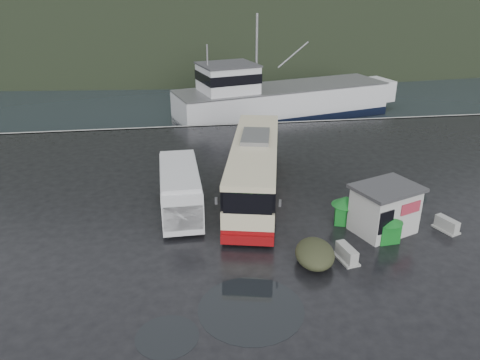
{
  "coord_description": "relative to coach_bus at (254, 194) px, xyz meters",
  "views": [
    {
      "loc": [
        -4.23,
        -21.88,
        12.74
      ],
      "look_at": [
        -0.76,
        3.18,
        1.7
      ],
      "focal_mm": 35.0,
      "sensor_mm": 36.0,
      "label": 1
    }
  ],
  "objects": [
    {
      "name": "waste_bin_right",
      "position": [
        5.91,
        -6.46,
        0.0
      ],
      "size": [
        1.24,
        1.24,
        1.59
      ],
      "primitive_type": null,
      "rotation": [
        0.0,
        0.0,
        0.09
      ],
      "color": "#136B1F",
      "rests_on": "ground"
    },
    {
      "name": "jersey_barrier_b",
      "position": [
        9.65,
        -5.94,
        0.0
      ],
      "size": [
        1.16,
        1.58,
        0.71
      ],
      "primitive_type": null,
      "rotation": [
        0.0,
        0.0,
        0.36
      ],
      "color": "#999993",
      "rests_on": "ground"
    },
    {
      "name": "fishing_trawler",
      "position": [
        6.73,
        21.79,
        0.0
      ],
      "size": [
        27.94,
        12.88,
        10.93
      ],
      "primitive_type": null,
      "rotation": [
        0.0,
        0.0,
        0.26
      ],
      "color": "silver",
      "rests_on": "ground"
    },
    {
      "name": "harbor_water",
      "position": [
        -0.34,
        105.36,
        0.0
      ],
      "size": [
        300.0,
        180.0,
        0.02
      ],
      "primitive_type": "cube",
      "color": "black",
      "rests_on": "ground"
    },
    {
      "name": "white_van",
      "position": [
        -4.64,
        -1.73,
        0.0
      ],
      "size": [
        2.46,
        6.7,
        2.78
      ],
      "primitive_type": null,
      "rotation": [
        0.0,
        0.0,
        0.03
      ],
      "color": "silver",
      "rests_on": "ground"
    },
    {
      "name": "coach_bus",
      "position": [
        0.0,
        0.0,
        0.0
      ],
      "size": [
        5.97,
        13.37,
        3.68
      ],
      "primitive_type": null,
      "rotation": [
        0.0,
        0.0,
        -0.22
      ],
      "color": "beige",
      "rests_on": "ground"
    },
    {
      "name": "waste_bin_left",
      "position": [
        4.44,
        -4.32,
        0.0
      ],
      "size": [
        1.45,
        1.45,
        1.61
      ],
      "primitive_type": null,
      "rotation": [
        0.0,
        0.0,
        -0.32
      ],
      "color": "#136B1F",
      "rests_on": "ground"
    },
    {
      "name": "dome_tent",
      "position": [
        1.61,
        -8.05,
        0.0
      ],
      "size": [
        2.3,
        2.92,
        1.04
      ],
      "primitive_type": null,
      "rotation": [
        0.0,
        0.0,
        -0.17
      ],
      "color": "#30341F",
      "rests_on": "ground"
    },
    {
      "name": "quay_edge",
      "position": [
        -0.34,
        15.36,
        0.0
      ],
      "size": [
        160.0,
        0.6,
        1.5
      ],
      "primitive_type": "cube",
      "color": "#999993",
      "rests_on": "ground"
    },
    {
      "name": "jersey_barrier_a",
      "position": [
        3.23,
        -8.01,
        0.0
      ],
      "size": [
        1.03,
        1.61,
        0.74
      ],
      "primitive_type": null,
      "rotation": [
        0.0,
        0.0,
        0.2
      ],
      "color": "#999993",
      "rests_on": "ground"
    },
    {
      "name": "ground",
      "position": [
        -0.34,
        -4.64,
        0.0
      ],
      "size": [
        160.0,
        160.0,
        0.0
      ],
      "primitive_type": "plane",
      "color": "black",
      "rests_on": "ground"
    },
    {
      "name": "headland",
      "position": [
        9.66,
        245.36,
        0.0
      ],
      "size": [
        780.0,
        540.0,
        570.0
      ],
      "primitive_type": "ellipsoid",
      "color": "black",
      "rests_on": "ground"
    },
    {
      "name": "ticket_kiosk",
      "position": [
        6.15,
        -5.51,
        0.0
      ],
      "size": [
        4.07,
        3.6,
        2.65
      ],
      "primitive_type": null,
      "rotation": [
        0.0,
        0.0,
        0.36
      ],
      "color": "#B7B7B2",
      "rests_on": "ground"
    },
    {
      "name": "puddles",
      "position": [
        0.62,
        -8.48,
        0.01
      ],
      "size": [
        17.38,
        13.56,
        0.01
      ],
      "color": "black",
      "rests_on": "ground"
    }
  ]
}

